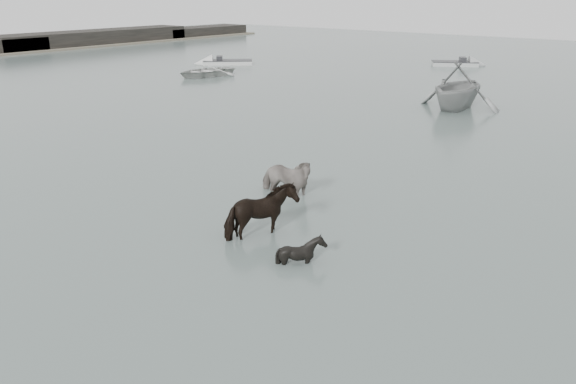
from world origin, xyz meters
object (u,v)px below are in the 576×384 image
(pony_black, at_px, (301,242))
(pony_pinto, at_px, (286,170))
(rowboat_lead, at_px, (205,70))
(pony_dark, at_px, (262,208))

(pony_black, bearing_deg, pony_pinto, 39.80)
(rowboat_lead, bearing_deg, pony_pinto, -28.60)
(pony_pinto, relative_size, rowboat_lead, 0.43)
(pony_pinto, height_order, pony_black, pony_pinto)
(pony_pinto, distance_m, pony_black, 4.81)
(pony_pinto, height_order, pony_dark, pony_pinto)
(rowboat_lead, bearing_deg, pony_black, -29.91)
(pony_dark, height_order, pony_black, pony_dark)
(pony_black, bearing_deg, pony_dark, 69.30)
(pony_dark, xyz_separation_m, pony_black, (1.69, -0.53, -0.28))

